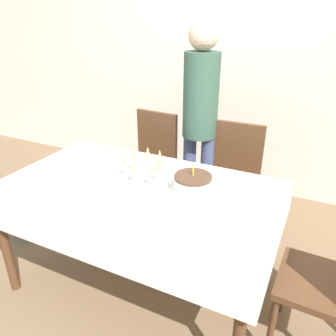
# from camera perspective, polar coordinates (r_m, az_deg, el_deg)

# --- Properties ---
(ground_plane) EXTENTS (12.00, 12.00, 0.00)m
(ground_plane) POSITION_cam_1_polar(r_m,az_deg,el_deg) (2.48, -4.47, -19.33)
(ground_plane) COLOR brown
(wall_back) EXTENTS (8.00, 0.05, 2.70)m
(wall_back) POSITION_cam_1_polar(r_m,az_deg,el_deg) (3.45, 10.64, 18.30)
(wall_back) COLOR silver
(wall_back) RESTS_ON ground_plane
(dining_table) EXTENTS (1.70, 1.00, 0.78)m
(dining_table) POSITION_cam_1_polar(r_m,az_deg,el_deg) (2.07, -5.09, -5.83)
(dining_table) COLOR white
(dining_table) RESTS_ON ground_plane
(dining_chair_far_left) EXTENTS (0.46, 0.46, 0.98)m
(dining_chair_far_left) POSITION_cam_1_polar(r_m,az_deg,el_deg) (2.92, -3.04, 0.99)
(dining_chair_far_left) COLOR #51331E
(dining_chair_far_left) RESTS_ON ground_plane
(dining_chair_far_right) EXTENTS (0.43, 0.43, 0.98)m
(dining_chair_far_right) POSITION_cam_1_polar(r_m,az_deg,el_deg) (2.67, 11.09, -1.88)
(dining_chair_far_right) COLOR #51331E
(dining_chair_far_right) RESTS_ON ground_plane
(birthday_cake) EXTENTS (0.22, 0.22, 0.19)m
(birthday_cake) POSITION_cam_1_polar(r_m,az_deg,el_deg) (1.93, 4.34, -2.80)
(birthday_cake) COLOR silver
(birthday_cake) RESTS_ON dining_table
(champagne_tray) EXTENTS (0.37, 0.37, 0.18)m
(champagne_tray) POSITION_cam_1_polar(r_m,az_deg,el_deg) (2.08, -4.05, -0.00)
(champagne_tray) COLOR silver
(champagne_tray) RESTS_ON dining_table
(plate_stack_main) EXTENTS (0.28, 0.28, 0.05)m
(plate_stack_main) POSITION_cam_1_polar(r_m,az_deg,el_deg) (1.87, -11.93, -5.31)
(plate_stack_main) COLOR silver
(plate_stack_main) RESTS_ON dining_table
(cake_knife) EXTENTS (0.29, 0.11, 0.00)m
(cake_knife) POSITION_cam_1_polar(r_m,az_deg,el_deg) (1.78, 4.66, -7.32)
(cake_knife) COLOR silver
(cake_knife) RESTS_ON dining_table
(fork_pile) EXTENTS (0.18, 0.09, 0.02)m
(fork_pile) POSITION_cam_1_polar(r_m,az_deg,el_deg) (2.25, -16.25, -0.82)
(fork_pile) COLOR silver
(fork_pile) RESTS_ON dining_table
(napkin_pile) EXTENTS (0.15, 0.15, 0.01)m
(napkin_pile) POSITION_cam_1_polar(r_m,az_deg,el_deg) (2.34, -14.72, 0.22)
(napkin_pile) COLOR white
(napkin_pile) RESTS_ON dining_table
(person_standing) EXTENTS (0.28, 0.28, 1.71)m
(person_standing) POSITION_cam_1_polar(r_m,az_deg,el_deg) (2.66, 5.65, 9.89)
(person_standing) COLOR #3F4C72
(person_standing) RESTS_ON ground_plane
(gift_bag) EXTENTS (0.23, 0.14, 0.24)m
(gift_bag) POSITION_cam_1_polar(r_m,az_deg,el_deg) (3.09, -23.52, -8.74)
(gift_bag) COLOR #4CA5D8
(gift_bag) RESTS_ON ground_plane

